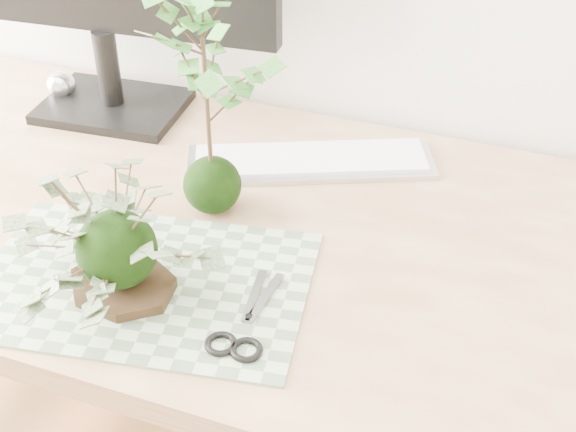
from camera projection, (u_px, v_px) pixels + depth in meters
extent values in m
cube|color=tan|center=(248.00, 234.00, 1.19)|extent=(1.60, 0.70, 0.04)
cube|color=tan|center=(5.00, 221.00, 1.84)|extent=(0.06, 0.06, 0.70)
cube|color=#577355|center=(144.00, 282.00, 1.07)|extent=(0.48, 0.36, 0.00)
cylinder|color=black|center=(123.00, 285.00, 1.05)|extent=(0.17, 0.17, 0.01)
sphere|color=black|center=(117.00, 250.00, 1.02)|extent=(0.10, 0.10, 0.10)
sphere|color=black|center=(212.00, 185.00, 1.18)|extent=(0.09, 0.09, 0.09)
cylinder|color=#3F2E1C|center=(207.00, 110.00, 1.11)|extent=(0.01, 0.01, 0.21)
cube|color=#B1B1BA|center=(311.00, 162.00, 1.31)|extent=(0.41, 0.27, 0.01)
cube|color=white|center=(311.00, 158.00, 1.30)|extent=(0.38, 0.24, 0.01)
cube|color=black|center=(113.00, 106.00, 1.45)|extent=(0.26, 0.20, 0.02)
cylinder|color=black|center=(108.00, 67.00, 1.41)|extent=(0.04, 0.04, 0.14)
sphere|color=white|center=(61.00, 86.00, 1.47)|extent=(0.06, 0.06, 0.06)
cube|color=gray|center=(256.00, 296.00, 1.04)|extent=(0.03, 0.10, 0.00)
cube|color=gray|center=(267.00, 299.00, 1.04)|extent=(0.02, 0.10, 0.00)
torus|color=black|center=(219.00, 343.00, 0.97)|extent=(0.04, 0.04, 0.01)
torus|color=black|center=(244.00, 350.00, 0.96)|extent=(0.04, 0.04, 0.01)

